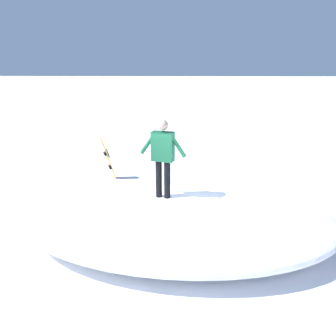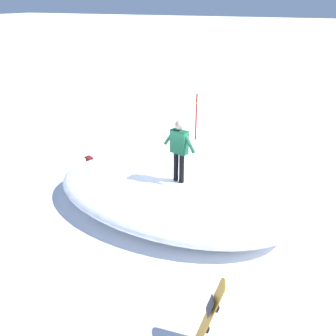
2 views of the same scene
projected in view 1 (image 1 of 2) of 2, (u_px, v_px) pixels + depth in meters
ground at (198, 249)px, 6.73m from camera, size 240.00×240.00×0.00m
snow_mound at (176, 218)px, 7.06m from camera, size 4.62×7.47×1.01m
snowboarder_standing at (163, 153)px, 6.61m from camera, size 0.39×1.04×1.77m
snowboard_primary_upright at (108, 158)px, 10.66m from camera, size 0.44×0.52×1.53m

